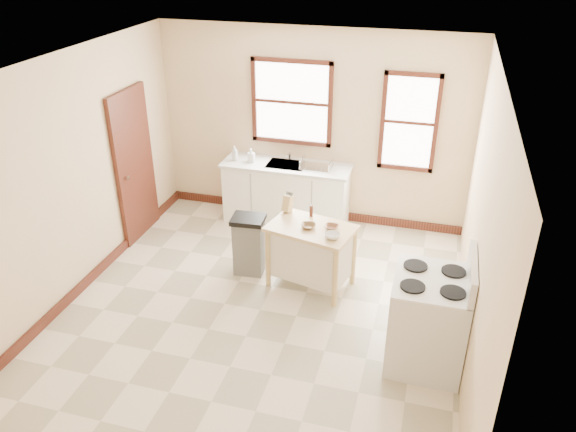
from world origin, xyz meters
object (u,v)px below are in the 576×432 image
object	(u,v)px
bowl_a	(308,226)
trash_bin	(249,245)
dish_rack	(316,164)
bowl_b	(332,227)
gas_stove	(429,310)
knife_block	(288,204)
pepper_grinder	(311,211)
soap_bottle_b	(251,155)
kitchen_island	(311,256)
soap_bottle_a	(235,153)
bowl_c	(332,236)

from	to	relation	value
bowl_a	trash_bin	xyz separation A→B (m)	(-0.79, 0.11, -0.44)
dish_rack	bowl_b	xyz separation A→B (m)	(0.53, -1.50, -0.14)
gas_stove	bowl_a	bearing A→B (deg)	146.47
trash_bin	gas_stove	bearing A→B (deg)	-30.73
knife_block	bowl_a	xyz separation A→B (m)	(0.35, -0.34, -0.08)
pepper_grinder	trash_bin	bearing A→B (deg)	-166.76
trash_bin	pepper_grinder	bearing A→B (deg)	8.19
bowl_a	dish_rack	bearing A→B (deg)	99.67
dish_rack	bowl_a	size ratio (longest dim) A/B	2.52
pepper_grinder	gas_stove	xyz separation A→B (m)	(1.50, -1.26, -0.26)
soap_bottle_b	gas_stove	distance (m)	3.69
kitchen_island	knife_block	bearing A→B (deg)	154.03
dish_rack	bowl_b	size ratio (longest dim) A/B	2.75
dish_rack	trash_bin	size ratio (longest dim) A/B	0.56
trash_bin	dish_rack	bearing A→B (deg)	64.91
soap_bottle_a	bowl_a	size ratio (longest dim) A/B	1.26
soap_bottle_b	bowl_c	xyz separation A→B (m)	(1.54, -1.68, -0.18)
knife_block	bowl_b	xyz separation A→B (m)	(0.61, -0.28, -0.08)
soap_bottle_a	trash_bin	xyz separation A→B (m)	(0.68, -1.39, -0.64)
gas_stove	bowl_b	bearing A→B (deg)	139.36
soap_bottle_a	bowl_c	size ratio (longest dim) A/B	1.23
soap_bottle_a	bowl_b	world-z (taller)	soap_bottle_a
knife_block	soap_bottle_a	bearing A→B (deg)	151.44
knife_block	pepper_grinder	world-z (taller)	knife_block
gas_stove	kitchen_island	bearing A→B (deg)	145.02
pepper_grinder	knife_block	bearing A→B (deg)	171.00
bowl_a	trash_bin	distance (m)	0.91
soap_bottle_b	knife_block	world-z (taller)	soap_bottle_b
soap_bottle_a	gas_stove	world-z (taller)	gas_stove
bowl_c	gas_stove	xyz separation A→B (m)	(1.15, -0.81, -0.21)
dish_rack	bowl_a	bearing A→B (deg)	-92.53
dish_rack	trash_bin	world-z (taller)	dish_rack
soap_bottle_a	dish_rack	world-z (taller)	soap_bottle_a
bowl_b	soap_bottle_b	bearing A→B (deg)	135.58
kitchen_island	bowl_c	size ratio (longest dim) A/B	5.61
bowl_b	bowl_a	bearing A→B (deg)	-168.00
dish_rack	bowl_b	distance (m)	1.60
bowl_a	trash_bin	size ratio (longest dim) A/B	0.22
dish_rack	kitchen_island	distance (m)	1.65
soap_bottle_a	soap_bottle_b	size ratio (longest dim) A/B	1.08
bowl_b	gas_stove	distance (m)	1.59
soap_bottle_a	gas_stove	size ratio (longest dim) A/B	0.17
soap_bottle_b	bowl_c	size ratio (longest dim) A/B	1.14
dish_rack	trash_bin	xyz separation A→B (m)	(-0.53, -1.44, -0.58)
soap_bottle_b	gas_stove	world-z (taller)	gas_stove
dish_rack	knife_block	size ratio (longest dim) A/B	2.18
pepper_grinder	trash_bin	size ratio (longest dim) A/B	0.19
kitchen_island	trash_bin	distance (m)	0.83
bowl_b	trash_bin	distance (m)	1.15
soap_bottle_a	kitchen_island	distance (m)	2.20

